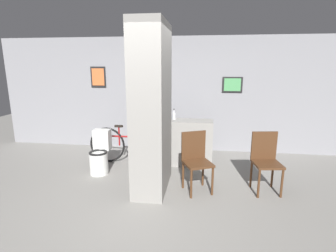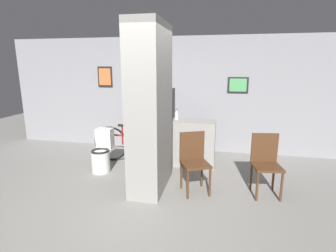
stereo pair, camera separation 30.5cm
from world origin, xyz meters
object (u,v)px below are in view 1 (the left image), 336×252
Objects in this scene: toilet at (100,155)px; bottle_tall at (168,115)px; chair_by_doorway at (266,159)px; bicycle at (132,145)px; chair_near_pillar at (196,158)px.

toilet is 1.49m from bottle_tall.
chair_by_doorway is 0.53× the size of bicycle.
chair_by_doorway is 2.57m from bicycle.
chair_near_pillar is 1.10m from chair_by_doorway.
bicycle is at bearing 151.23° from chair_by_doorway.
bottle_tall is (-0.60, 1.04, 0.49)m from chair_near_pillar.
chair_near_pillar is 1.30m from bottle_tall.
bottle_tall is (0.73, 0.04, 0.63)m from bicycle.
chair_near_pillar is 1.00× the size of chair_by_doorway.
toilet is 0.83× the size of chair_near_pillar.
bicycle is (-1.32, 1.00, -0.15)m from chair_near_pillar.
chair_near_pillar is 3.23× the size of bottle_tall.
toilet is 2.68× the size of bottle_tall.
toilet is at bearing 164.36° from chair_by_doorway.
toilet is 0.44× the size of bicycle.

